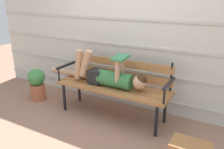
{
  "coord_description": "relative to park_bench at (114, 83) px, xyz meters",
  "views": [
    {
      "loc": [
        1.49,
        -2.5,
        1.72
      ],
      "look_at": [
        0.0,
        0.19,
        0.66
      ],
      "focal_mm": 36.89,
      "sensor_mm": 36.0,
      "label": 1
    }
  ],
  "objects": [
    {
      "name": "ground_plane",
      "position": [
        -0.0,
        -0.26,
        -0.51
      ],
      "size": [
        12.0,
        12.0,
        0.0
      ],
      "primitive_type": "plane",
      "color": "#936B56"
    },
    {
      "name": "house_siding",
      "position": [
        -0.0,
        0.42,
        0.68
      ],
      "size": [
        5.38,
        0.08,
        2.37
      ],
      "color": "beige",
      "rests_on": "ground"
    },
    {
      "name": "park_bench",
      "position": [
        0.0,
        0.0,
        0.0
      ],
      "size": [
        1.69,
        0.51,
        0.87
      ],
      "color": "#9E6638",
      "rests_on": "ground"
    },
    {
      "name": "reclining_person",
      "position": [
        -0.09,
        -0.07,
        0.11
      ],
      "size": [
        1.67,
        0.26,
        0.51
      ],
      "color": "#33703D"
    },
    {
      "name": "footstool",
      "position": [
        1.24,
        -0.66,
        -0.27
      ],
      "size": [
        0.4,
        0.26,
        0.3
      ],
      "color": "#9E6638",
      "rests_on": "ground"
    },
    {
      "name": "potted_plant",
      "position": [
        -1.41,
        -0.18,
        -0.22
      ],
      "size": [
        0.28,
        0.28,
        0.55
      ],
      "color": "#AD5B3D",
      "rests_on": "ground"
    }
  ]
}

